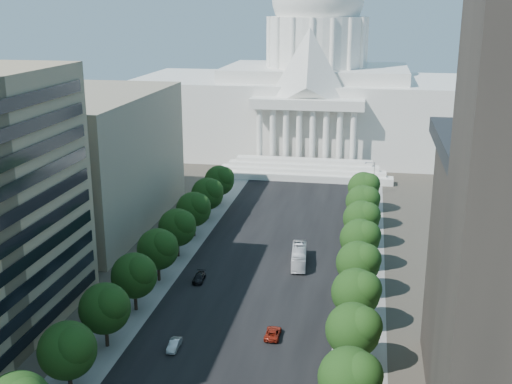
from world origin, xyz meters
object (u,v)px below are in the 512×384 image
Objects in this scene: car_silver at (174,345)px; car_red at (273,333)px; car_dark_b at (199,278)px; city_bus at (299,256)px.

car_silver reaches higher than car_red.
car_silver is at bearing -86.69° from car_dark_b.
city_bus is at bearing 67.02° from car_silver.
city_bus is (0.60, 29.29, 0.94)m from car_red.
car_red is 0.42× the size of city_bus.
car_dark_b is 0.40× the size of city_bus.
car_silver is at bearing -117.23° from city_bus.
car_silver is 15.06m from car_red.
car_dark_b reaches higher than car_silver.
car_red is 1.04× the size of car_dark_b.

